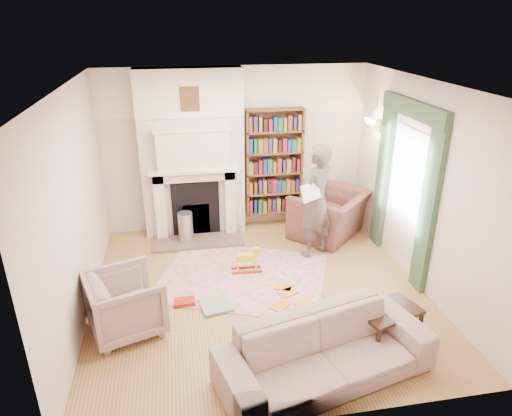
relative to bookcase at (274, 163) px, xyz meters
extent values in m
plane|color=olive|center=(-0.65, -2.12, -1.18)|extent=(4.50, 4.50, 0.00)
plane|color=white|center=(-0.65, -2.12, 1.62)|extent=(4.50, 4.50, 0.00)
plane|color=silver|center=(-0.65, 0.13, 0.22)|extent=(4.50, 0.00, 4.50)
plane|color=silver|center=(-0.65, -4.37, 0.22)|extent=(4.50, 0.00, 4.50)
plane|color=silver|center=(-2.90, -2.12, 0.22)|extent=(0.00, 4.50, 4.50)
plane|color=silver|center=(1.60, -2.12, 0.22)|extent=(0.00, 4.50, 4.50)
cube|color=silver|center=(-1.40, -0.04, 0.22)|extent=(1.70, 0.35, 2.80)
cube|color=silver|center=(-1.40, -0.33, 0.04)|extent=(1.47, 0.24, 0.05)
cube|color=black|center=(-1.40, -0.24, -0.68)|extent=(0.80, 0.06, 0.96)
cube|color=silver|center=(-1.40, -0.31, 0.38)|extent=(1.15, 0.18, 0.62)
cube|color=brown|center=(0.00, 0.00, 0.00)|extent=(1.00, 0.24, 1.85)
cube|color=silver|center=(1.58, -1.72, 0.27)|extent=(0.02, 0.90, 1.30)
cube|color=#304C33|center=(1.55, -2.42, 0.02)|extent=(0.07, 0.32, 2.40)
cube|color=#304C33|center=(1.55, -1.02, 0.02)|extent=(0.07, 0.32, 2.40)
cube|color=#304C33|center=(1.54, -1.72, 1.20)|extent=(0.09, 1.70, 0.24)
cube|color=beige|center=(-0.82, -1.73, -1.17)|extent=(2.84, 2.53, 0.01)
imported|color=#452D25|center=(0.85, -0.62, -0.78)|extent=(1.60, 1.59, 0.78)
imported|color=#BEAF9D|center=(-2.38, -2.68, -0.79)|extent=(1.06, 1.04, 0.76)
imported|color=#BFB19D|center=(-0.27, -3.85, -0.85)|extent=(2.41, 1.42, 0.66)
imported|color=#514641|center=(0.40, -1.22, -0.27)|extent=(0.79, 0.72, 1.82)
cube|color=white|center=(0.25, -1.42, -0.02)|extent=(0.37, 0.29, 0.25)
cylinder|color=#ADB1B5|center=(-1.59, -0.49, -0.90)|extent=(0.31, 0.31, 0.55)
cube|color=gold|center=(-1.28, -2.40, -1.15)|extent=(0.46, 0.46, 0.03)
cube|color=#B51A14|center=(-1.68, -2.26, -1.14)|extent=(0.27, 0.18, 0.05)
cube|color=red|center=(-0.46, -2.56, -1.16)|extent=(0.30, 0.30, 0.02)
cube|color=red|center=(-0.14, -2.60, -1.16)|extent=(0.26, 0.21, 0.02)
cube|color=red|center=(-0.30, -2.12, -1.16)|extent=(0.30, 0.27, 0.02)
cube|color=red|center=(-0.28, -2.27, -1.16)|extent=(0.29, 0.25, 0.02)
camera|label=1|loc=(-1.64, -7.43, 2.39)|focal=32.00mm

